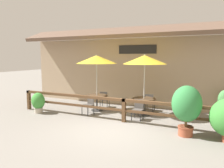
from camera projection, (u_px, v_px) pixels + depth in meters
name	position (u px, v px, depth m)	size (l,w,h in m)	color
ground_plane	(113.00, 130.00, 7.89)	(60.00, 60.00, 0.00)	gray
building_facade	(146.00, 66.00, 11.32)	(14.28, 1.49, 4.23)	tan
patio_railing	(124.00, 105.00, 8.75)	(10.40, 0.14, 0.95)	brown
patio_umbrella_near	(97.00, 60.00, 10.42)	(1.94, 1.94, 2.73)	#B7B2A8
dining_table_near	(97.00, 98.00, 10.65)	(1.04, 1.04, 0.77)	#4C3826
chair_near_streetside	(89.00, 104.00, 10.02)	(0.51, 0.51, 0.84)	#514C47
chair_near_wallside	(104.00, 99.00, 11.31)	(0.48, 0.48, 0.84)	#514C47
patio_umbrella_middle	(145.00, 60.00, 9.61)	(1.94, 1.94, 2.73)	#B7B2A8
dining_table_middle	(144.00, 102.00, 9.84)	(1.04, 1.04, 0.77)	#4C3826
chair_middle_streetside	(138.00, 109.00, 9.14)	(0.42, 0.42, 0.84)	#514C47
chair_middle_wallside	(150.00, 102.00, 10.56)	(0.44, 0.44, 0.84)	#514C47
potted_plant_entrance_palm	(38.00, 102.00, 10.21)	(0.64, 0.58, 0.96)	#B7AD99
potted_plant_small_flowering	(187.00, 106.00, 7.18)	(0.97, 0.87, 1.69)	#9E4C33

